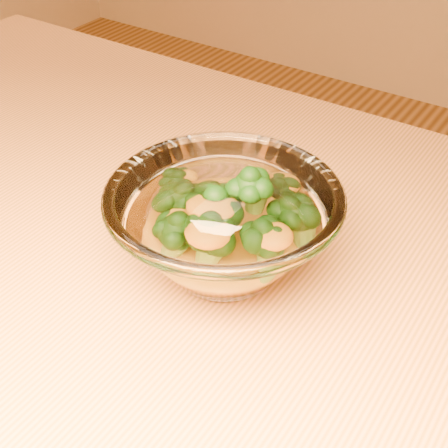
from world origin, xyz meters
name	(u,v)px	position (x,y,z in m)	size (l,w,h in m)	color
table	(137,342)	(0.00, 0.00, 0.65)	(1.20, 0.80, 0.75)	#C06E39
glass_bowl	(224,228)	(0.07, 0.05, 0.80)	(0.20, 0.20, 0.09)	white
cheese_sauce	(224,245)	(0.07, 0.05, 0.78)	(0.10, 0.10, 0.03)	orange
broccoli_heap	(228,219)	(0.08, 0.05, 0.81)	(0.13, 0.13, 0.07)	black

